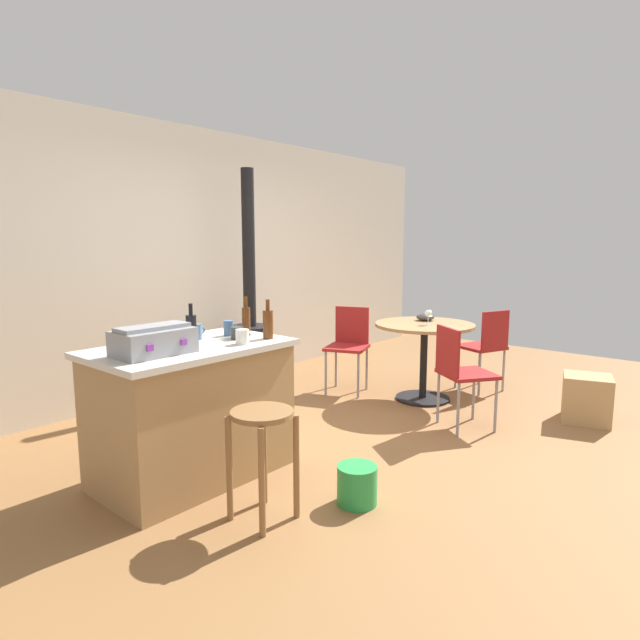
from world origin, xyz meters
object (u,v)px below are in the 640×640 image
(wooden_stool, at_px, (262,438))
(bottle_2, at_px, (246,320))
(toolbox, at_px, (154,341))
(plastic_bucket, at_px, (357,485))
(cup_3, at_px, (196,332))
(cup_1, at_px, (229,328))
(cup_2, at_px, (237,333))
(bottle_0, at_px, (191,329))
(bottle_1, at_px, (268,324))
(kitchen_island, at_px, (192,411))
(folding_chair_far, at_px, (349,342))
(wine_glass, at_px, (428,314))
(cup_0, at_px, (243,337))
(wood_stove, at_px, (250,338))
(cardboard_box, at_px, (587,399))
(serving_bowl, at_px, (425,317))
(folding_chair_left, at_px, (460,369))
(folding_chair_near, at_px, (486,343))
(dining_table, at_px, (424,342))

(wooden_stool, xyz_separation_m, bottle_2, (0.55, 0.74, 0.53))
(toolbox, bearing_deg, wooden_stool, -71.44)
(toolbox, relative_size, bottle_2, 1.59)
(bottle_2, xyz_separation_m, plastic_bucket, (-0.07, -1.04, -0.88))
(wooden_stool, relative_size, cup_3, 5.59)
(cup_1, relative_size, cup_2, 0.88)
(bottle_0, xyz_separation_m, bottle_1, (0.47, -0.22, 0.00))
(kitchen_island, xyz_separation_m, bottle_0, (0.02, -0.00, 0.55))
(folding_chair_far, distance_m, bottle_2, 1.95)
(folding_chair_far, height_order, wine_glass, wine_glass)
(toolbox, distance_m, cup_2, 0.65)
(cup_0, bearing_deg, cup_1, 65.26)
(wood_stove, xyz_separation_m, cardboard_box, (1.20, -2.97, -0.34))
(cup_0, bearing_deg, serving_bowl, 0.85)
(folding_chair_left, distance_m, serving_bowl, 1.04)
(wood_stove, bearing_deg, plastic_bucket, -118.38)
(folding_chair_far, height_order, toolbox, toolbox)
(cup_1, height_order, cup_3, cup_1)
(bottle_1, bearing_deg, bottle_2, 94.80)
(wooden_stool, distance_m, folding_chair_left, 2.08)
(serving_bowl, distance_m, plastic_bucket, 2.53)
(folding_chair_near, distance_m, cup_3, 3.17)
(wooden_stool, distance_m, wood_stove, 2.69)
(dining_table, bearing_deg, folding_chair_far, 106.22)
(cup_1, distance_m, wine_glass, 2.12)
(folding_chair_near, xyz_separation_m, cardboard_box, (-0.33, -1.07, -0.30))
(wooden_stool, height_order, cup_3, cup_3)
(cup_1, xyz_separation_m, plastic_bucket, (0.01, -1.13, -0.83))
(dining_table, xyz_separation_m, wood_stove, (-0.85, 1.57, -0.04))
(cup_2, bearing_deg, folding_chair_left, -27.28)
(kitchen_island, bearing_deg, folding_chair_near, -10.89)
(cardboard_box, bearing_deg, serving_bowl, 97.05)
(wooden_stool, relative_size, cup_2, 5.13)
(dining_table, xyz_separation_m, folding_chair_left, (-0.52, -0.64, -0.07))
(wine_glass, bearing_deg, wooden_stool, -170.94)
(bottle_1, bearing_deg, folding_chair_left, -25.00)
(bottle_2, distance_m, cardboard_box, 3.03)
(cup_2, distance_m, cup_3, 0.28)
(folding_chair_far, distance_m, wood_stove, 1.03)
(folding_chair_far, xyz_separation_m, cardboard_box, (0.57, -2.16, -0.31))
(kitchen_island, height_order, serving_bowl, kitchen_island)
(wine_glass, height_order, cardboard_box, wine_glass)
(folding_chair_near, relative_size, folding_chair_left, 1.00)
(cup_1, relative_size, wine_glass, 0.76)
(bottle_0, bearing_deg, wooden_stool, -97.07)
(serving_bowl, bearing_deg, cup_3, 172.77)
(folding_chair_far, xyz_separation_m, bottle_2, (-1.82, -0.49, 0.48))
(bottle_0, height_order, serving_bowl, bottle_0)
(cup_0, bearing_deg, plastic_bucket, -79.22)
(wood_stove, bearing_deg, cup_0, -133.10)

